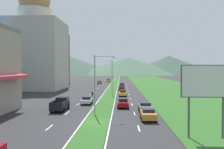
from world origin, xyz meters
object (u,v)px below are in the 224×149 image
Objects in this scene: car_9 at (122,88)px; pickup_truck_0 at (61,104)px; car_3 at (100,82)px; car_0 at (123,103)px; car_7 at (145,107)px; car_2 at (148,114)px; motorcycle_rider at (92,96)px; car_1 at (87,100)px; car_5 at (123,93)px; billboard_roadside at (206,84)px; street_lamp_near at (97,80)px; street_lamp_mid at (111,75)px; car_6 at (109,80)px; car_8 at (122,85)px.

pickup_truck_0 is at bearing -15.32° from car_9.
car_0 is at bearing -171.10° from car_3.
car_7 is at bearing 5.53° from car_9.
car_2 is at bearing -117.03° from pickup_truck_0.
car_3 is 52.83m from motorcycle_rider.
car_1 reaches higher than car_5.
billboard_roadside reaches higher than car_5.
billboard_roadside reaches higher than motorcycle_rider.
car_0 reaches higher than car_9.
street_lamp_near is at bearing -170.67° from motorcycle_rider.
billboard_roadside is 3.55× the size of motorcycle_rider.
street_lamp_near is at bearing -91.98° from street_lamp_mid.
car_3 is at bearing -0.11° from pickup_truck_0.
car_2 is 27.25m from car_5.
car_1 is at bearing -143.36° from car_2.
pickup_truck_0 reaches higher than car_5.
car_9 is (6.61, 29.45, -0.04)m from car_1.
billboard_roadside is 83.85m from car_3.
car_3 is at bearing -167.86° from car_5.
car_7 is 0.75× the size of pickup_truck_0.
car_0 is at bearing -80.49° from street_lamp_mid.
car_2 is 0.95× the size of car_9.
motorcycle_rider reaches higher than car_6.
car_3 is (-13.21, 73.75, -0.00)m from car_2.
billboard_roadside is at bearing -167.71° from car_3.
car_6 is (-3.94, 62.23, -4.30)m from street_lamp_mid.
street_lamp_near is at bearing -121.11° from pickup_truck_0.
car_8 is at bearing 179.42° from car_9.
car_2 is at bearing -154.68° from motorcycle_rider.
car_5 is at bearing -171.13° from car_7.
billboard_roadside is 1.65× the size of car_0.
car_3 is (-9.99, 63.77, -0.03)m from car_0.
street_lamp_mid is 62.51m from car_6.
car_5 is at bearing -26.68° from pickup_truck_0.
car_1 is 30.18m from car_9.
billboard_roadside is 10.30m from car_2.
street_lamp_mid is at bearing -167.37° from car_2.
pickup_truck_0 is at bearing -109.31° from street_lamp_mid.
car_6 is at bearing 93.62° from street_lamp_mid.
billboard_roadside is 1.53× the size of car_8.
car_2 is 0.99× the size of car_6.
car_1 is 0.87× the size of car_8.
motorcycle_rider reaches higher than car_5.
street_lamp_mid is 8.60m from motorcycle_rider.
street_lamp_mid reaches higher than motorcycle_rider.
car_9 is (-0.22, 32.99, -0.09)m from car_0.
car_2 is at bearing 3.54° from car_8.
billboard_roadside is 1.65× the size of car_5.
car_7 is at bearing -173.04° from car_6.
motorcycle_rider reaches higher than car_9.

